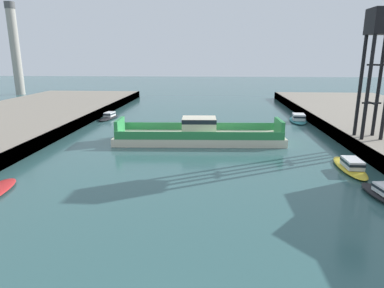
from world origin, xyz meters
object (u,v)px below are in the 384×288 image
Objects in this scene: crane_tower at (380,40)px; smokestack_distant_a at (15,46)px; moored_boat_near_left at (298,119)px; moored_boat_mid_right at (109,116)px; moored_boat_far_right at (383,193)px; chain_ferry at (199,135)px; moored_boat_far_left at (351,166)px.

crane_tower is 0.56× the size of smokestack_distant_a.
moored_boat_near_left is 1.13× the size of moored_boat_mid_right.
moored_boat_mid_right is 61.19m from smokestack_distant_a.
smokestack_distant_a is (-82.88, 62.35, 1.24)m from crane_tower.
moored_boat_far_right is at bearing -45.77° from moored_boat_mid_right.
moored_boat_near_left reaches higher than moored_boat_mid_right.
chain_ferry reaches higher than moored_boat_mid_right.
crane_tower is (40.58, -20.63, 13.40)m from moored_boat_mid_right.
moored_boat_far_right is at bearing -90.96° from moored_boat_far_left.
moored_boat_near_left is 28.18m from moored_boat_far_left.
moored_boat_near_left is at bearing -1.21° from moored_boat_mid_right.
moored_boat_far_left is 16.51m from crane_tower.
moored_boat_near_left reaches higher than moored_boat_far_left.
moored_boat_near_left is (17.94, 16.78, -0.48)m from chain_ferry.
smokestack_distant_a is at bearing 135.81° from chain_ferry.
moored_boat_mid_right is 45.81m from moored_boat_far_left.
crane_tower reaches higher than moored_boat_far_left.
chain_ferry is 1.53× the size of crane_tower.
smokestack_distant_a is at bearing 151.70° from moored_boat_near_left.
moored_boat_far_left is (35.51, -28.94, 0.06)m from moored_boat_mid_right.
moored_boat_near_left is at bearing 43.08° from chain_ferry.
crane_tower is at bearing -36.95° from smokestack_distant_a.
moored_boat_far_right is 0.20× the size of smokestack_distant_a.
chain_ferry is 3.18× the size of moored_boat_mid_right.
moored_boat_far_right is at bearing -48.34° from chain_ferry.
moored_boat_far_right is (-0.12, -7.42, -0.02)m from moored_boat_far_left.
smokestack_distant_a reaches higher than moored_boat_far_right.
smokestack_distant_a is at bearing 134.86° from moored_boat_far_right.
crane_tower is (21.92, -3.09, 12.78)m from chain_ferry.
crane_tower reaches higher than moored_boat_near_left.
moored_boat_near_left reaches higher than moored_boat_far_right.
moored_boat_mid_right is 0.48× the size of crane_tower.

